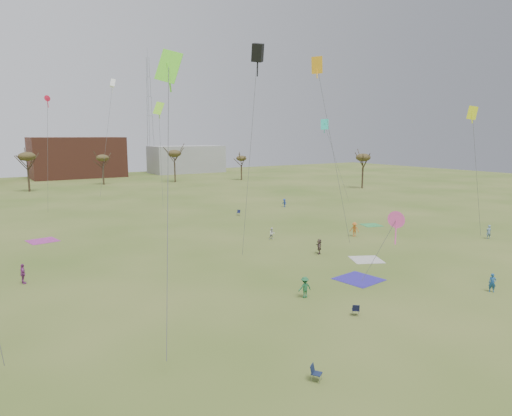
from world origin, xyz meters
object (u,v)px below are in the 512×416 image
flyer_near_right (492,283)px  camp_chair_right (239,214)px  camp_chair_left (316,376)px  camp_chair_center (356,312)px  radio_tower (149,115)px  flyer_near_center (305,287)px

flyer_near_right → camp_chair_right: (0.83, 42.04, -0.51)m
camp_chair_left → camp_chair_center: (7.99, 5.17, 0.00)m
flyer_near_right → camp_chair_right: 42.05m
camp_chair_right → camp_chair_center: bearing=-65.0°
camp_chair_right → flyer_near_right: bearing=-47.0°
camp_chair_right → radio_tower: 92.61m
flyer_near_center → camp_chair_center: 4.87m
flyer_near_right → flyer_near_center: bearing=-157.4°
flyer_near_center → flyer_near_right: (13.68, -7.23, -0.07)m
flyer_near_right → camp_chair_left: bearing=-122.1°
flyer_near_center → camp_chair_center: size_ratio=1.94×
flyer_near_right → camp_chair_right: flyer_near_right is taller
flyer_near_center → camp_chair_center: flyer_near_center is taller
flyer_near_center → camp_chair_left: size_ratio=1.94×
camp_chair_center → camp_chair_right: (13.74, 39.59, 0.00)m
flyer_near_right → camp_chair_left: 21.09m
flyer_near_right → camp_chair_center: size_ratio=1.78×
flyer_near_right → camp_chair_left: (-20.90, -2.72, -0.51)m
camp_chair_left → camp_chair_center: bearing=-0.7°
flyer_near_center → camp_chair_right: size_ratio=1.94×
flyer_near_center → camp_chair_left: 12.31m
camp_chair_left → camp_chair_right: 49.76m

